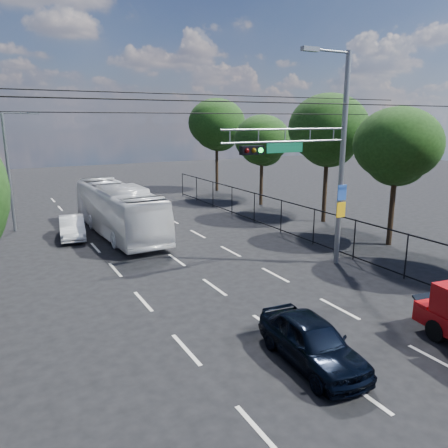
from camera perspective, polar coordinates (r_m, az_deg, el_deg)
ground at (r=12.16m, az=17.44°, el=-20.24°), size 120.00×120.00×0.00m
lane_markings at (r=23.12m, az=-8.10°, el=-3.31°), size 6.12×38.00×0.01m
signal_mast at (r=19.67m, az=12.66°, el=9.11°), size 6.43×0.39×9.50m
streetlight_left at (r=28.97m, az=-26.05°, el=6.80°), size 2.09×0.22×7.08m
utility_wires at (r=17.40m, az=-2.70°, el=15.45°), size 22.00×5.04×0.74m
fence_right at (r=24.95m, az=9.92°, el=0.31°), size 0.06×34.03×2.00m
tree_right_b at (r=24.64m, az=21.65°, el=8.89°), size 4.50×4.50×7.31m
tree_right_c at (r=29.23m, az=13.42°, el=11.37°), size 5.10×5.10×8.29m
tree_right_d at (r=34.58m, az=4.99°, el=10.49°), size 4.32×4.32×7.02m
tree_right_e at (r=41.55m, az=-0.96°, el=12.52°), size 5.28×5.28×8.58m
navy_hatchback at (r=12.72m, az=11.41°, el=-14.76°), size 1.91×4.04×1.34m
white_bus at (r=26.38m, az=-13.62°, el=1.84°), size 2.85×10.70×2.96m
white_van at (r=26.44m, az=-19.23°, el=-0.41°), size 1.82×3.94×1.25m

